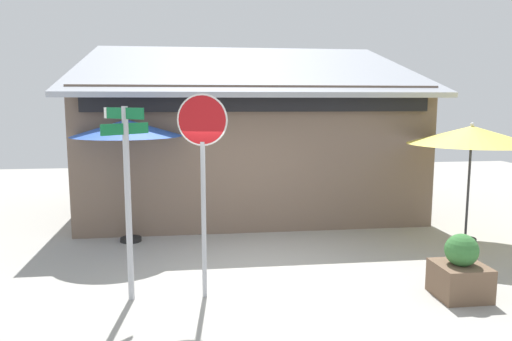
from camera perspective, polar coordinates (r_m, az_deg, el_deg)
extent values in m
cube|color=#9E9B93|center=(8.62, 0.30, -12.08)|extent=(28.00, 28.00, 0.10)
cube|color=#705B4C|center=(13.28, -1.07, 2.57)|extent=(8.15, 5.28, 3.28)
cube|color=#999EA8|center=(13.10, -1.02, 12.04)|extent=(8.65, 5.81, 1.62)
cube|color=black|center=(10.55, 0.53, 8.13)|extent=(7.55, 0.16, 0.44)
cylinder|color=#A8AAB2|center=(7.30, -14.80, -3.99)|extent=(0.09, 0.09, 2.86)
cube|color=#116B38|center=(7.14, -15.19, 6.51)|extent=(0.59, 0.59, 0.16)
cube|color=#116B38|center=(7.15, -15.12, 4.75)|extent=(0.59, 0.59, 0.16)
cube|color=white|center=(7.49, -17.21, 6.49)|extent=(0.07, 0.07, 0.16)
cylinder|color=#A8AAB2|center=(7.25, -6.16, -5.91)|extent=(0.07, 0.07, 2.35)
cylinder|color=white|center=(7.04, -6.35, 5.93)|extent=(0.72, 0.22, 0.75)
cylinder|color=red|center=(7.04, -6.35, 5.93)|extent=(0.68, 0.22, 0.70)
cylinder|color=black|center=(10.66, -14.50, -7.85)|extent=(0.44, 0.44, 0.08)
cylinder|color=#333335|center=(10.41, -14.71, -2.04)|extent=(0.05, 0.05, 2.27)
cone|color=#2D56B7|center=(10.27, -14.97, 4.88)|extent=(2.27, 2.27, 0.34)
sphere|color=silver|center=(10.26, -15.01, 6.01)|extent=(0.08, 0.08, 0.08)
cylinder|color=black|center=(11.21, 23.37, -7.48)|extent=(0.44, 0.44, 0.08)
cylinder|color=#333335|center=(10.99, 23.67, -2.37)|extent=(0.05, 0.05, 2.11)
cone|color=#EAD14C|center=(10.85, 24.03, 3.83)|extent=(2.56, 2.56, 0.37)
sphere|color=silver|center=(10.84, 24.10, 4.98)|extent=(0.08, 0.08, 0.08)
cube|color=brown|center=(8.08, 22.83, -11.85)|extent=(0.73, 0.73, 0.51)
sphere|color=#387538|center=(7.94, 23.03, -8.61)|extent=(0.49, 0.49, 0.49)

